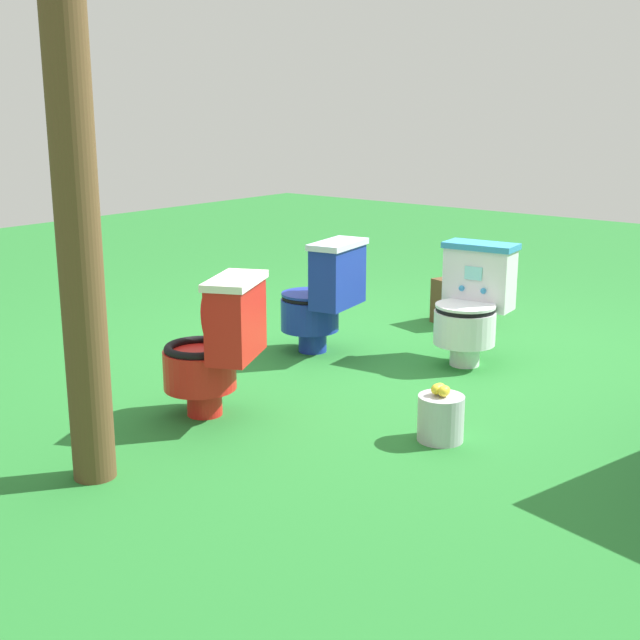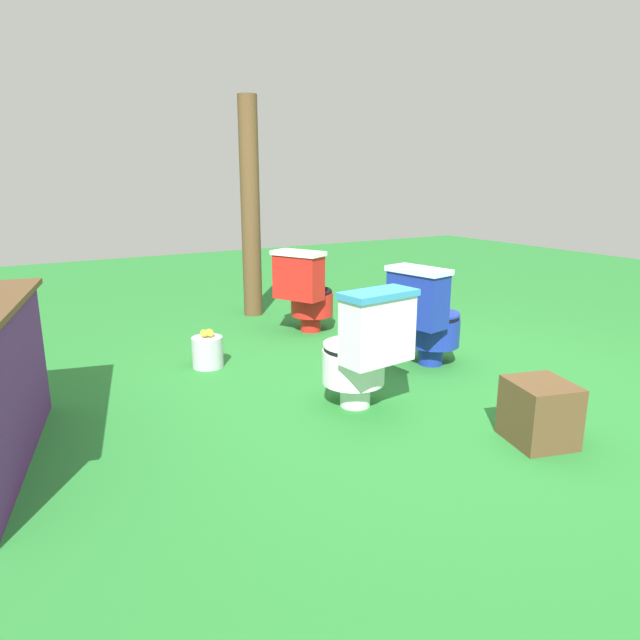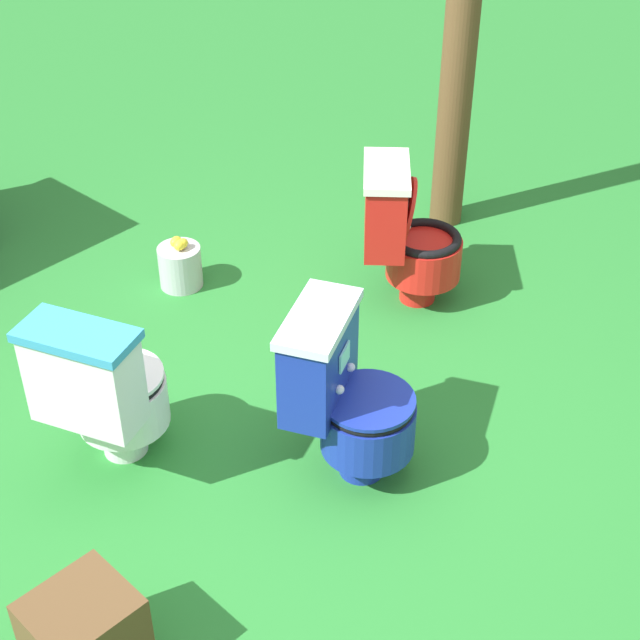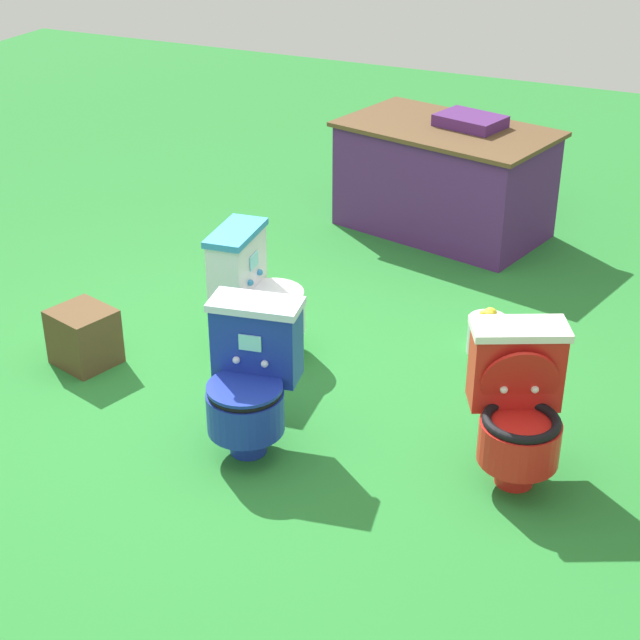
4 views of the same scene
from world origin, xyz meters
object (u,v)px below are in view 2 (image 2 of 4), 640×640
Objects in this scene: toilet_white at (364,349)px; small_crate at (539,412)px; wooden_post at (250,209)px; toilet_blue at (427,316)px; toilet_red at (306,291)px; lemon_bucket at (208,351)px.

toilet_white is 0.99m from small_crate.
wooden_post is 6.35× the size of small_crate.
toilet_white is at bearing -73.69° from toilet_blue.
toilet_red is 2.63× the size of lemon_bucket.
lemon_bucket is (-1.28, 0.93, -0.91)m from wooden_post.
toilet_white is at bearing 33.45° from small_crate.
toilet_white is at bearing -44.12° from toilet_red.
toilet_red is 2.25× the size of small_crate.
wooden_post is at bearing 161.98° from toilet_red.
toilet_blue is 2.25× the size of small_crate.
toilet_red reaches higher than lemon_bucket.
toilet_white is 2.25× the size of small_crate.
wooden_post is at bearing 74.12° from toilet_white.
wooden_post reaches higher than toilet_white.
wooden_post is at bearing 2.04° from small_crate.
toilet_red is 1.17m from lemon_bucket.
small_crate is at bearing -177.96° from wooden_post.
toilet_red is at bearing 65.46° from toilet_white.
wooden_post is 7.41× the size of lemon_bucket.
toilet_white is 0.36× the size of wooden_post.
lemon_bucket is at bearing -130.15° from toilet_blue.
toilet_red is at bearing -0.04° from small_crate.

